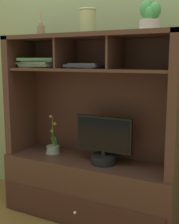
% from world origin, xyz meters
% --- Properties ---
extents(floor_plane, '(6.00, 6.00, 0.02)m').
position_xyz_m(floor_plane, '(0.00, 0.00, -0.01)').
color(floor_plane, brown).
rests_on(floor_plane, ground).
extents(back_wall, '(6.00, 0.02, 2.80)m').
position_xyz_m(back_wall, '(0.00, 0.24, 1.40)').
color(back_wall, gray).
rests_on(back_wall, ground).
extents(media_console, '(1.35, 0.45, 1.40)m').
position_xyz_m(media_console, '(0.00, 0.01, 0.43)').
color(media_console, '#462921').
rests_on(media_console, ground).
extents(tv_monitor, '(0.43, 0.19, 0.35)m').
position_xyz_m(tv_monitor, '(0.13, -0.02, 0.61)').
color(tv_monitor, black).
rests_on(tv_monitor, media_console).
extents(potted_orchid, '(0.12, 0.12, 0.32)m').
position_xyz_m(potted_orchid, '(-0.35, 0.01, 0.50)').
color(potted_orchid, gray).
rests_on(potted_orchid, media_console).
extents(magazine_stack_left, '(0.27, 0.23, 0.04)m').
position_xyz_m(magazine_stack_left, '(-0.02, -0.01, 1.17)').
color(magazine_stack_left, beige).
rests_on(magazine_stack_left, media_console).
extents(magazine_stack_centre, '(0.35, 0.26, 0.08)m').
position_xyz_m(magazine_stack_centre, '(-0.43, -0.01, 1.19)').
color(magazine_stack_centre, '#31423B').
rests_on(magazine_stack_centre, media_console).
extents(diffuser_bottle, '(0.06, 0.06, 0.23)m').
position_xyz_m(diffuser_bottle, '(-0.44, 0.02, 1.45)').
color(diffuser_bottle, '#876A52').
rests_on(diffuser_bottle, media_console).
extents(potted_succulent, '(0.15, 0.15, 0.21)m').
position_xyz_m(potted_succulent, '(0.44, 0.00, 1.49)').
color(potted_succulent, beige).
rests_on(potted_succulent, media_console).
extents(ceramic_vase, '(0.12, 0.12, 0.17)m').
position_xyz_m(ceramic_vase, '(0.00, -0.03, 1.49)').
color(ceramic_vase, tan).
rests_on(ceramic_vase, media_console).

